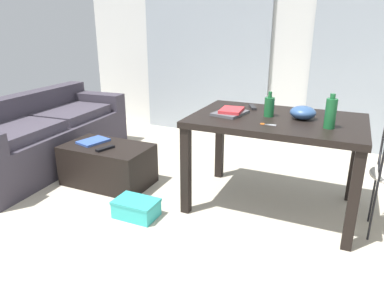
% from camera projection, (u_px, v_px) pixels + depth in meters
% --- Properties ---
extents(ground_plane, '(7.88, 7.88, 0.00)m').
position_uv_depth(ground_plane, '(239.00, 208.00, 2.97)').
color(ground_plane, '#B2A893').
extents(wall_back, '(5.94, 0.10, 2.45)m').
position_uv_depth(wall_back, '(292.00, 46.00, 4.33)').
color(wall_back, silver).
rests_on(wall_back, ground).
extents(curtains, '(4.06, 0.03, 2.12)m').
position_uv_depth(curtains, '(290.00, 60.00, 4.31)').
color(curtains, '#99A3AD').
rests_on(curtains, ground).
extents(couch, '(0.95, 2.09, 0.75)m').
position_uv_depth(couch, '(42.00, 137.00, 3.83)').
color(couch, '#38333D').
rests_on(couch, ground).
extents(coffee_table, '(0.83, 0.49, 0.39)m').
position_uv_depth(coffee_table, '(108.00, 164.00, 3.38)').
color(coffee_table, black).
rests_on(coffee_table, ground).
extents(craft_table, '(1.33, 0.89, 0.78)m').
position_uv_depth(craft_table, '(276.00, 130.00, 2.80)').
color(craft_table, black).
rests_on(craft_table, ground).
extents(bottle_near, '(0.08, 0.08, 0.25)m').
position_uv_depth(bottle_near, '(331.00, 113.00, 2.45)').
color(bottle_near, '#195B2D').
rests_on(bottle_near, craft_table).
extents(bottle_far, '(0.08, 0.08, 0.20)m').
position_uv_depth(bottle_far, '(269.00, 107.00, 2.77)').
color(bottle_far, '#195B2D').
rests_on(bottle_far, craft_table).
extents(bowl, '(0.20, 0.20, 0.10)m').
position_uv_depth(bowl, '(303.00, 113.00, 2.71)').
color(bowl, '#2D4C7A').
rests_on(bowl, craft_table).
extents(book_stack, '(0.27, 0.32, 0.05)m').
position_uv_depth(book_stack, '(231.00, 112.00, 2.86)').
color(book_stack, '#4C4C51').
rests_on(book_stack, craft_table).
extents(tv_remote_on_table, '(0.11, 0.17, 0.02)m').
position_uv_depth(tv_remote_on_table, '(253.00, 107.00, 3.07)').
color(tv_remote_on_table, '#232326').
rests_on(tv_remote_on_table, craft_table).
extents(scissors, '(0.12, 0.04, 0.00)m').
position_uv_depth(scissors, '(266.00, 124.00, 2.57)').
color(scissors, '#9EA0A5').
rests_on(scissors, craft_table).
extents(tv_remote_primary, '(0.10, 0.19, 0.02)m').
position_uv_depth(tv_remote_primary, '(105.00, 148.00, 3.20)').
color(tv_remote_primary, black).
rests_on(tv_remote_primary, coffee_table).
extents(magazine, '(0.26, 0.31, 0.02)m').
position_uv_depth(magazine, '(93.00, 141.00, 3.41)').
color(magazine, '#33519E').
rests_on(magazine, coffee_table).
extents(shoebox, '(0.35, 0.23, 0.15)m').
position_uv_depth(shoebox, '(136.00, 208.00, 2.82)').
color(shoebox, '#33B2AD').
rests_on(shoebox, ground).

